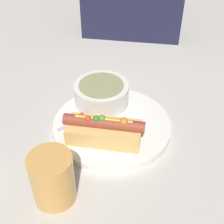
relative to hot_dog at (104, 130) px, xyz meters
The scene contains 6 objects.
ground_plane 0.07m from the hot_dog, 81.24° to the left, with size 4.00×4.00×0.00m, color #BCB7AD.
dinner_plate 0.06m from the hot_dog, 81.24° to the left, with size 0.25×0.25×0.02m.
hot_dog is the anchor object (origin of this frame).
soup_bowl 0.12m from the hot_dog, 102.71° to the left, with size 0.12×0.12×0.05m.
spoon 0.09m from the hot_dog, 108.98° to the left, with size 0.11×0.12×0.01m.
drinking_glass 0.15m from the hot_dog, 114.85° to the right, with size 0.07×0.07×0.10m.
Camera 1 is at (0.08, -0.49, 0.46)m, focal length 50.00 mm.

